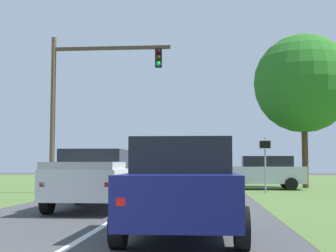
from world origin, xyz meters
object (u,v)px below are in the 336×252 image
keep_moving_sign (265,158)px  crossing_suv_far (264,172)px  oak_tree_right (303,83)px  red_suv_near (183,185)px  pickup_truck_lead (97,178)px  traffic_light (82,91)px

keep_moving_sign → crossing_suv_far: size_ratio=0.60×
oak_tree_right → crossing_suv_far: 6.22m
red_suv_near → pickup_truck_lead: 6.15m
pickup_truck_lead → crossing_suv_far: bearing=61.5°
oak_tree_right → crossing_suv_far: (-2.66, -2.01, -5.25)m
traffic_light → red_suv_near: bearing=-67.2°
crossing_suv_far → red_suv_near: bearing=-101.6°
crossing_suv_far → pickup_truck_lead: bearing=-118.5°
traffic_light → pickup_truck_lead: bearing=-71.7°
pickup_truck_lead → red_suv_near: bearing=-60.9°
traffic_light → crossing_suv_far: traffic_light is taller
red_suv_near → crossing_suv_far: (3.58, 17.45, -0.03)m
pickup_truck_lead → oak_tree_right: size_ratio=0.60×
oak_tree_right → pickup_truck_lead: bearing=-123.2°
red_suv_near → crossing_suv_far: 17.81m
red_suv_near → crossing_suv_far: bearing=78.4°
traffic_light → crossing_suv_far: (9.27, 3.87, -4.03)m
keep_moving_sign → oak_tree_right: (2.98, 5.51, 4.49)m
keep_moving_sign → oak_tree_right: bearing=61.6°
crossing_suv_far → keep_moving_sign: bearing=-95.3°
traffic_light → keep_moving_sign: (8.95, 0.38, -3.27)m
traffic_light → oak_tree_right: bearing=26.3°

